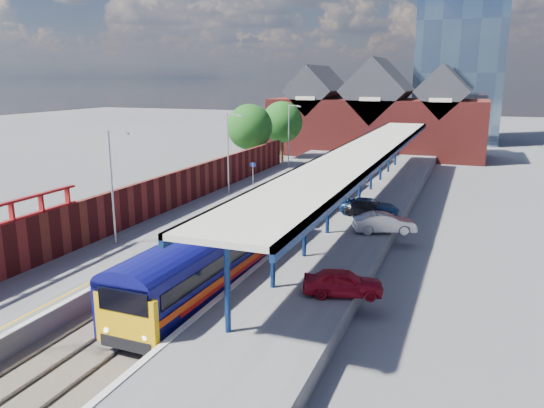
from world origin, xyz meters
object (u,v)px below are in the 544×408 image
at_px(parked_car_red, 343,282).
at_px(parked_car_blue, 369,207).
at_px(lamp_post_d, 290,131).
at_px(train, 336,173).
at_px(parked_car_silver, 384,223).
at_px(lamp_post_c, 229,148).
at_px(parked_car_dark, 368,209).
at_px(platform_sign, 253,171).
at_px(lamp_post_b, 113,180).

xyz_separation_m(parked_car_red, parked_car_blue, (-1.76, 15.44, -0.03)).
height_order(lamp_post_d, parked_car_red, lamp_post_d).
xyz_separation_m(train, lamp_post_d, (-7.86, 9.15, 2.87)).
distance_m(parked_car_silver, parked_car_blue, 4.71).
bearing_deg(parked_car_blue, lamp_post_c, 76.81).
relative_size(train, parked_car_red, 17.64).
height_order(parked_car_red, parked_car_dark, parked_car_red).
bearing_deg(lamp_post_c, parked_car_red, -51.73).
distance_m(parked_car_dark, parked_car_blue, 0.52).
xyz_separation_m(platform_sign, parked_car_silver, (13.49, -9.63, -1.02)).
height_order(train, lamp_post_d, lamp_post_d).
relative_size(lamp_post_b, parked_car_silver, 1.73).
xyz_separation_m(platform_sign, parked_car_dark, (11.65, -5.82, -1.12)).
bearing_deg(platform_sign, parked_car_red, -57.09).
distance_m(platform_sign, parked_car_silver, 16.61).
bearing_deg(lamp_post_b, parked_car_red, -10.48).
relative_size(lamp_post_c, parked_car_dark, 1.79).
relative_size(lamp_post_b, parked_car_red, 1.87).
relative_size(lamp_post_b, parked_car_dark, 1.79).
relative_size(lamp_post_c, platform_sign, 2.80).
bearing_deg(platform_sign, lamp_post_b, -94.33).
xyz_separation_m(train, parked_car_red, (6.92, -25.58, -0.48)).
bearing_deg(train, parked_car_dark, -64.20).
relative_size(train, lamp_post_b, 9.42).
distance_m(lamp_post_c, parked_car_red, 24.10).
relative_size(lamp_post_b, platform_sign, 2.80).
distance_m(parked_car_red, parked_car_blue, 15.54).
bearing_deg(train, lamp_post_d, 130.65).
relative_size(lamp_post_b, parked_car_blue, 1.61).
bearing_deg(lamp_post_d, lamp_post_b, -90.00).
distance_m(train, lamp_post_b, 24.33).
bearing_deg(lamp_post_c, parked_car_silver, -27.19).
height_order(platform_sign, parked_car_red, platform_sign).
xyz_separation_m(train, lamp_post_b, (-7.86, -22.85, 2.87)).
relative_size(parked_car_silver, parked_car_dark, 1.03).
distance_m(lamp_post_d, parked_car_blue, 23.52).
height_order(lamp_post_b, parked_car_red, lamp_post_b).
height_order(train, parked_car_blue, train).
relative_size(train, parked_car_silver, 16.32).
relative_size(parked_car_red, parked_car_dark, 0.95).
xyz_separation_m(lamp_post_b, parked_car_red, (14.78, -2.73, -3.36)).
bearing_deg(parked_car_dark, parked_car_red, -164.58).
bearing_deg(lamp_post_d, train, -49.35).
bearing_deg(parked_car_silver, parked_car_dark, 3.44).
xyz_separation_m(lamp_post_c, lamp_post_d, (0.00, 16.00, 0.00)).
bearing_deg(parked_car_red, train, -1.02).
bearing_deg(parked_car_silver, parked_car_red, 157.29).
distance_m(train, lamp_post_c, 10.81).
xyz_separation_m(lamp_post_c, parked_car_red, (14.78, -18.73, -3.36)).
distance_m(platform_sign, parked_car_blue, 12.85).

